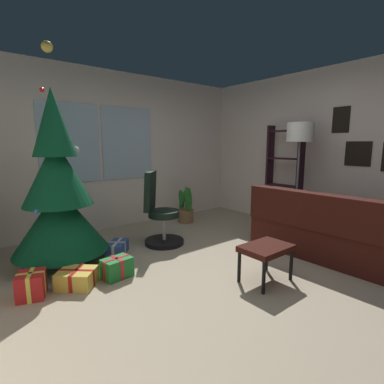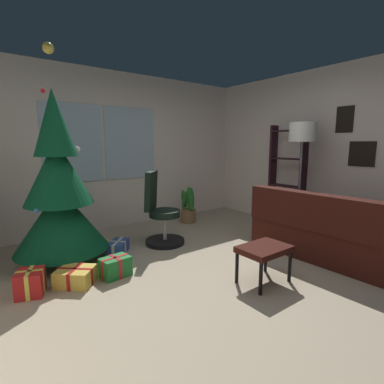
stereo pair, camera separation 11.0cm
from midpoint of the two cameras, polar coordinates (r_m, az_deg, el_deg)
ground_plane at (r=3.36m, az=5.58°, el=-16.57°), size 4.75×5.03×0.10m
wall_back_with_windows at (r=5.16m, az=-14.78°, el=7.85°), size 4.75×0.12×2.60m
wall_right_with_frames at (r=5.03m, az=26.21°, el=7.10°), size 0.12×5.03×2.60m
couch at (r=4.16m, az=25.96°, el=-7.26°), size 1.48×1.82×0.84m
footstool at (r=3.13m, az=13.37°, el=-11.15°), size 0.52×0.37×0.39m
holiday_tree at (r=3.72m, az=-25.59°, el=-0.53°), size 1.07×1.07×2.51m
gift_box_red at (r=3.24m, az=-29.95°, el=-15.61°), size 0.30×0.31×0.25m
gift_box_green at (r=3.33m, az=-15.48°, el=-14.19°), size 0.32×0.24×0.22m
gift_box_gold at (r=3.28m, az=-22.64°, el=-15.37°), size 0.45×0.45×0.18m
gift_box_blue at (r=3.98m, az=-15.23°, el=-10.62°), size 0.39×0.40×0.17m
office_chair at (r=4.16m, az=-7.13°, el=-4.80°), size 0.59×0.59×1.05m
bookshelf at (r=5.22m, az=17.00°, el=1.79°), size 0.18×0.64×1.74m
floor_lamp at (r=4.65m, az=19.82°, el=9.70°), size 0.39×0.39×1.73m
potted_plant at (r=5.30m, az=-1.80°, el=-3.09°), size 0.28×0.47×0.69m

